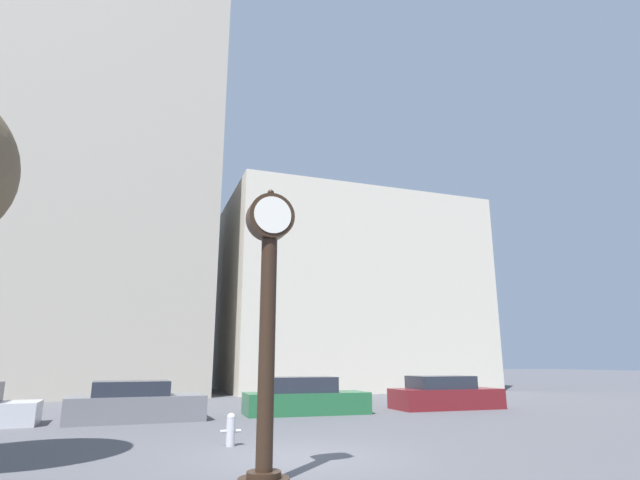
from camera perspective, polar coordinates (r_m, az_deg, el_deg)
ground_plane at (r=11.25m, az=-2.76°, el=-23.52°), size 200.00×200.00×0.00m
building_tall_tower at (r=37.85m, az=-22.94°, el=10.88°), size 13.96×12.00×33.96m
building_storefront_row at (r=37.79m, az=2.93°, el=-6.39°), size 17.96×12.00×13.46m
street_clock at (r=8.66m, az=-5.99°, el=-8.52°), size 0.83×0.83×4.95m
car_grey at (r=18.45m, az=-20.33°, el=-17.16°), size 4.40×1.97×1.29m
car_green at (r=19.72m, az=-1.74°, el=-17.64°), size 4.71×1.93×1.36m
car_maroon at (r=22.53m, az=14.08°, el=-16.78°), size 4.58×2.05×1.33m
fire_hydrant_near at (r=12.66m, az=-10.17°, el=-20.50°), size 0.48×0.21×0.74m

